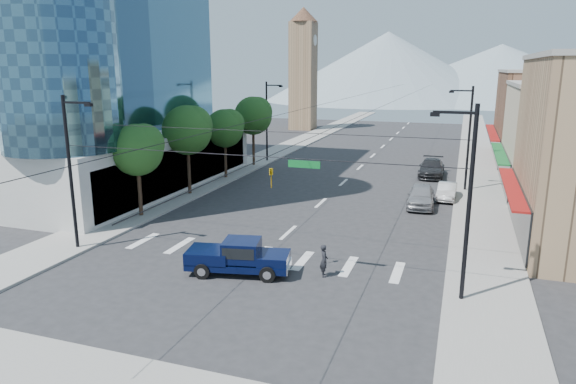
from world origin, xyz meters
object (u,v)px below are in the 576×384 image
parked_car_mid (447,191)px  parked_car_far (432,168)px  pickup_truck (238,256)px  pedestrian (324,260)px  parked_car_near (421,196)px

parked_car_mid → parked_car_far: size_ratio=0.70×
pickup_truck → parked_car_mid: pickup_truck is taller
pedestrian → parked_car_near: 16.06m
pedestrian → pickup_truck: bearing=80.5°
pickup_truck → parked_car_near: (7.87, 16.76, -0.10)m
pedestrian → parked_car_mid: bearing=-39.7°
parked_car_mid → pickup_truck: bearing=-114.4°
parked_car_near → parked_car_far: size_ratio=0.86×
parked_car_far → pedestrian: bearing=-98.2°
parked_car_mid → pedestrian: bearing=-104.4°
pickup_truck → pedestrian: size_ratio=3.31×
parked_car_near → parked_car_mid: bearing=56.9°
pickup_truck → parked_car_far: 29.88m
pickup_truck → parked_car_far: size_ratio=0.97×
pedestrian → parked_car_far: size_ratio=0.29×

